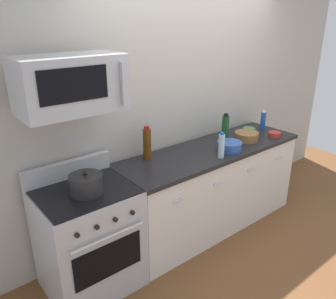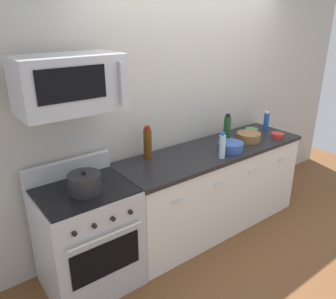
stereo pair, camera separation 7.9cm
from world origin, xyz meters
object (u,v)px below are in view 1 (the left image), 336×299
Objects in this scene: bowl_red_small at (274,134)px; bowl_wooden_salad at (246,136)px; microwave at (70,84)px; bottle_wine_green at (225,128)px; range_oven at (89,238)px; stockpot at (86,184)px; bottle_wine_amber at (147,144)px; bowl_green_glaze at (249,130)px; bottle_soda_blue at (263,120)px; bottle_water_clear at (221,146)px; bowl_blue_mixing at (229,146)px.

bowl_wooden_salad is at bearing 160.82° from bowl_red_small.
microwave is 1.83m from bottle_wine_green.
bowl_wooden_salad is (1.91, -0.06, 0.50)m from range_oven.
stockpot is at bearing -175.93° from bottle_wine_green.
bowl_wooden_salad is at bearing -12.95° from bottle_wine_amber.
bowl_red_small is (2.25, -0.23, -0.80)m from microwave.
bowl_green_glaze is (2.12, 0.02, -0.80)m from microwave.
bottle_soda_blue is 2.37m from stockpot.
microwave is at bearing 89.87° from stockpot.
bowl_wooden_salad is (0.58, 0.16, -0.07)m from bottle_water_clear.
bottle_wine_amber is 1.05× the size of bottle_wine_green.
bowl_blue_mixing is at bearing -6.97° from microwave.
range_oven is 1.80m from bottle_wine_green.
bottle_wine_amber is 0.71m from bottle_water_clear.
bowl_blue_mixing is (1.54, -0.19, -0.78)m from microwave.
bowl_green_glaze is (1.36, -0.13, -0.12)m from bottle_wine_amber.
bottle_water_clear reaches higher than bowl_green_glaze.
bottle_wine_green reaches higher than bowl_green_glaze.
bowl_blue_mixing is 0.62m from bowl_green_glaze.
microwave is 1.74m from bowl_blue_mixing.
bowl_red_small is (-0.12, -0.25, -0.08)m from bottle_soda_blue.
bottle_soda_blue is at bearing -0.33° from bowl_green_glaze.
microwave reaches higher than range_oven.
stockpot is at bearing -176.72° from bowl_green_glaze.
bottle_water_clear is (-0.37, -0.29, -0.03)m from bottle_wine_green.
bottle_water_clear is 0.23m from bowl_blue_mixing.
bottle_wine_amber is 2.25× the size of bowl_green_glaze.
bottle_wine_green is 0.47m from bottle_water_clear.
bottle_soda_blue is 0.89× the size of bowl_blue_mixing.
microwave is at bearing 89.71° from range_oven.
range_oven is 0.53m from stockpot.
bottle_wine_amber is 1.27× the size of bottle_water_clear.
range_oven is 7.81× the size of bowl_red_small.
range_oven is at bearing 90.00° from stockpot.
bottle_soda_blue reaches higher than stockpot.
stockpot is (-2.25, 0.13, 0.05)m from bowl_red_small.
bowl_blue_mixing is at bearing -5.32° from range_oven.
bowl_red_small is (1.50, -0.38, -0.13)m from bottle_wine_amber.
bowl_green_glaze is (0.58, 0.21, -0.01)m from bowl_blue_mixing.
bottle_soda_blue reaches higher than bowl_green_glaze.
microwave is 1.53m from bottle_water_clear.
bowl_blue_mixing is (0.21, 0.08, -0.07)m from bottle_water_clear.
bottle_water_clear is (1.33, -0.22, 0.57)m from range_oven.
range_oven is 4.19× the size of bottle_water_clear.
bottle_wine_amber is at bearing 14.80° from range_oven.
bottle_soda_blue reaches higher than bowl_blue_mixing.
bowl_green_glaze is at bearing 0.63° from microwave.
bowl_green_glaze is (0.21, 0.13, -0.01)m from bowl_wooden_salad.
bowl_blue_mixing is at bearing 176.72° from bowl_red_small.
bottle_wine_amber is at bearing 174.41° from bowl_green_glaze.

